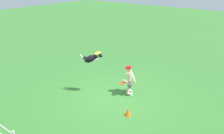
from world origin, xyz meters
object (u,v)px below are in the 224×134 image
person (130,79)px  dog (92,59)px  frisbee_held (123,83)px  training_cone (128,112)px  frisbee_flying (98,53)px

person → dog: bearing=2.1°
frisbee_held → dog: bearing=24.6°
training_cone → person: bearing=-58.0°
dog → person: bearing=7.2°
person → frisbee_held: person is taller
dog → frisbee_flying: size_ratio=3.58×
training_cone → frisbee_flying: bearing=-17.6°
frisbee_flying → dog: bearing=20.8°
frisbee_flying → frisbee_held: bearing=-154.5°
frisbee_flying → training_cone: bearing=162.4°
frisbee_flying → training_cone: (-2.03, 0.65, -1.75)m
dog → frisbee_held: dog is taller
person → training_cone: size_ratio=4.48×
frisbee_flying → training_cone: 2.76m
dog → frisbee_flying: 0.38m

